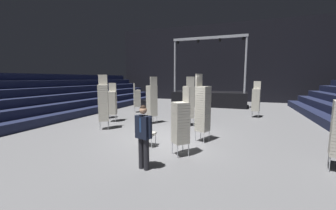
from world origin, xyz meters
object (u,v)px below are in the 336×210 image
object	(u,v)px
chair_stack_aisle_left	(203,108)
chair_stack_aisle_right	(105,101)
chair_stack_front_left	(152,100)
chair_stack_mid_left	(112,102)
chair_stack_front_right	(137,98)
chair_stack_rear_left	(256,99)
loose_chair_near_man	(148,132)
equipment_road_case	(146,103)
chair_stack_mid_centre	(189,102)
chair_stack_mid_right	(103,102)
chair_stack_rear_right	(181,122)
stage_riser	(209,98)
man_with_tie	(143,133)

from	to	relation	value
chair_stack_aisle_left	chair_stack_aisle_right	bearing A→B (deg)	-90.80
chair_stack_front_left	chair_stack_mid_left	xyz separation A→B (m)	(-2.26, -0.31, -0.17)
chair_stack_front_left	chair_stack_front_right	xyz separation A→B (m)	(-2.49, 2.93, -0.21)
chair_stack_rear_left	chair_stack_front_right	bearing A→B (deg)	15.73
chair_stack_rear_left	loose_chair_near_man	xyz separation A→B (m)	(-3.83, -7.26, -0.58)
chair_stack_aisle_left	equipment_road_case	world-z (taller)	chair_stack_aisle_left
chair_stack_mid_centre	equipment_road_case	bearing A→B (deg)	96.31
chair_stack_aisle_right	chair_stack_mid_right	bearing A→B (deg)	11.93
chair_stack_aisle_right	equipment_road_case	world-z (taller)	chair_stack_aisle_right
chair_stack_rear_left	chair_stack_rear_right	distance (m)	8.05
equipment_road_case	loose_chair_near_man	xyz separation A→B (m)	(4.60, -9.24, 0.25)
chair_stack_rear_right	loose_chair_near_man	bearing A→B (deg)	29.59
stage_riser	chair_stack_front_left	distance (m)	8.54
chair_stack_front_left	chair_stack_rear_right	distance (m)	4.78
chair_stack_mid_right	chair_stack_aisle_right	world-z (taller)	chair_stack_mid_right
stage_riser	equipment_road_case	world-z (taller)	stage_riser
chair_stack_front_right	chair_stack_aisle_right	distance (m)	2.68
man_with_tie	chair_stack_rear_left	bearing A→B (deg)	-93.22
man_with_tie	chair_stack_front_left	xyz separation A→B (m)	(-2.13, 5.19, 0.27)
chair_stack_front_right	chair_stack_aisle_right	bearing A→B (deg)	-53.26
chair_stack_mid_left	chair_stack_rear_right	size ratio (longest dim) A/B	1.00
loose_chair_near_man	chair_stack_aisle_right	bearing A→B (deg)	137.99
man_with_tie	chair_stack_front_left	world-z (taller)	chair_stack_front_left
chair_stack_mid_centre	chair_stack_aisle_left	size ratio (longest dim) A/B	0.97
chair_stack_rear_left	chair_stack_aisle_left	size ratio (longest dim) A/B	0.87
stage_riser	chair_stack_front_left	size ratio (longest dim) A/B	2.51
chair_stack_aisle_right	loose_chair_near_man	xyz separation A→B (m)	(4.65, -3.87, -0.49)
chair_stack_mid_right	chair_stack_rear_left	distance (m)	8.91
chair_stack_mid_left	chair_stack_aisle_left	distance (m)	5.70
chair_stack_rear_right	loose_chair_near_man	distance (m)	1.47
man_with_tie	chair_stack_mid_right	bearing A→B (deg)	-24.98
chair_stack_mid_right	chair_stack_rear_right	distance (m)	4.79
chair_stack_mid_left	equipment_road_case	distance (m)	6.15
equipment_road_case	chair_stack_rear_left	bearing A→B (deg)	-13.17
chair_stack_rear_left	man_with_tie	bearing A→B (deg)	80.38
chair_stack_mid_left	chair_stack_mid_centre	size ratio (longest dim) A/B	0.86
equipment_road_case	chair_stack_mid_left	bearing A→B (deg)	-81.58
chair_stack_rear_right	loose_chair_near_man	xyz separation A→B (m)	(-1.32, 0.39, -0.53)
chair_stack_aisle_left	loose_chair_near_man	xyz separation A→B (m)	(-1.67, -1.31, -0.75)
equipment_road_case	stage_riser	bearing A→B (deg)	28.18
man_with_tie	stage_riser	bearing A→B (deg)	-72.19
stage_riser	loose_chair_near_man	xyz separation A→B (m)	(-0.29, -11.86, -0.17)
stage_riser	man_with_tie	size ratio (longest dim) A/B	3.63
chair_stack_mid_left	chair_stack_aisle_right	distance (m)	1.16
chair_stack_front_right	chair_stack_aisle_right	size ratio (longest dim) A/B	1.00
chair_stack_mid_centre	chair_stack_aisle_right	xyz separation A→B (m)	(-5.19, 0.24, -0.21)
chair_stack_rear_left	chair_stack_aisle_right	distance (m)	9.13
chair_stack_front_left	chair_stack_front_right	distance (m)	3.85
chair_stack_mid_right	chair_stack_rear_right	world-z (taller)	chair_stack_mid_right
chair_stack_mid_centre	loose_chair_near_man	size ratio (longest dim) A/B	2.62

